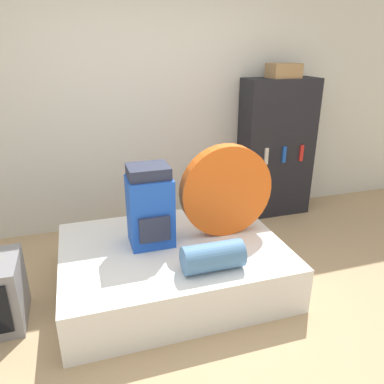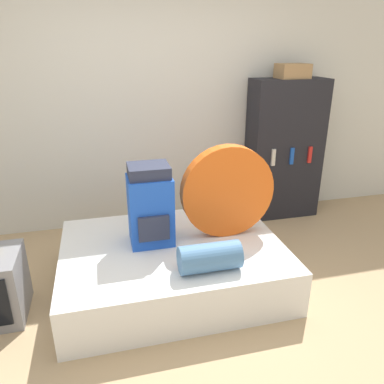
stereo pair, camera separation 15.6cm
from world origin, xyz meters
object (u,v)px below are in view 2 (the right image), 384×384
(tent_bag, at_px, (227,191))
(cardboard_box, at_px, (293,71))
(backpack, at_px, (150,206))
(sleeping_roll, at_px, (210,257))
(bookshelf, at_px, (284,150))

(tent_bag, bearing_deg, cardboard_box, 43.95)
(cardboard_box, bearing_deg, backpack, -149.74)
(backpack, bearing_deg, sleeping_roll, -56.43)
(tent_bag, xyz_separation_m, bookshelf, (1.04, 1.03, 0.01))
(sleeping_roll, xyz_separation_m, bookshelf, (1.34, 1.53, 0.30))
(tent_bag, height_order, cardboard_box, cardboard_box)
(tent_bag, distance_m, sleeping_roll, 0.65)
(backpack, distance_m, bookshelf, 1.97)
(backpack, relative_size, bookshelf, 0.42)
(tent_bag, xyz_separation_m, cardboard_box, (1.04, 1.00, 0.88))
(tent_bag, bearing_deg, sleeping_roll, -120.55)
(tent_bag, relative_size, sleeping_roll, 1.75)
(backpack, bearing_deg, cardboard_box, 30.26)
(bookshelf, bearing_deg, sleeping_roll, -131.12)
(sleeping_roll, xyz_separation_m, cardboard_box, (1.34, 1.51, 1.17))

